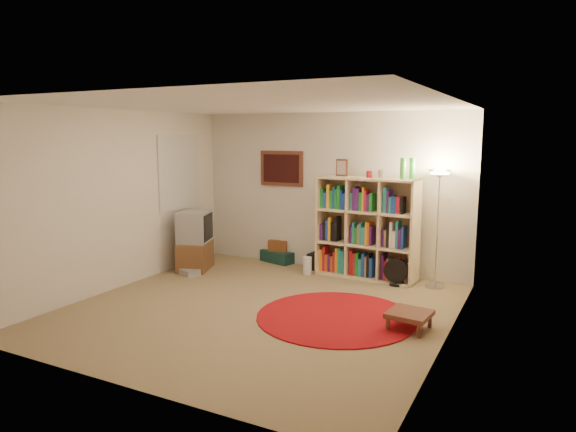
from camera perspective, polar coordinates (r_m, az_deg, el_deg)
name	(u,v)px	position (r m, az deg, el deg)	size (l,w,h in m)	color
room	(256,208)	(6.28, -3.54, 0.84)	(4.54, 4.54, 2.54)	#8F7854
bookshelf	(365,230)	(7.82, 8.60, -1.50)	(1.55, 0.54, 1.83)	#FFDDAA
floor_lamp	(439,190)	(7.40, 16.44, 2.79)	(0.41, 0.41, 1.68)	silver
floor_fan	(396,272)	(7.57, 11.90, -6.10)	(0.36, 0.22, 0.40)	black
tv_stand	(195,242)	(8.37, -10.30, -2.81)	(0.64, 0.76, 0.95)	brown
dvd_box	(190,272)	(8.13, -10.84, -6.16)	(0.33, 0.30, 0.09)	#9D9DA1
suitcase	(280,256)	(8.82, -0.93, -4.47)	(0.67, 0.53, 0.19)	#143832
wicker_basket	(279,245)	(8.78, -1.04, -3.27)	(0.37, 0.30, 0.19)	brown
duffel_bag	(321,261)	(8.33, 3.71, -5.06)	(0.39, 0.34, 0.26)	black
paper_towel	(307,266)	(8.02, 2.16, -5.54)	(0.16, 0.16, 0.27)	white
red_rug	(336,317)	(6.25, 5.35, -11.08)	(1.90, 1.90, 0.02)	maroon
side_table	(409,315)	(5.96, 13.34, -10.61)	(0.49, 0.49, 0.21)	#50261C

